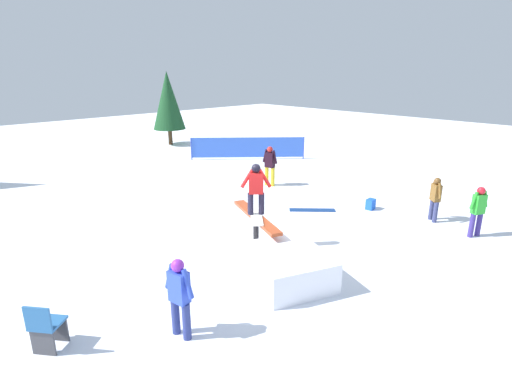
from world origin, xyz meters
TOP-DOWN VIEW (x-y plane):
  - ground_plane at (0.00, 0.00)m, footprint 60.00×60.00m
  - rail_feature at (0.00, 0.00)m, footprint 2.41×1.17m
  - snow_kicker_ramp at (-1.66, 0.66)m, footprint 2.23×2.06m
  - main_rider_on_rail at (0.00, 0.00)m, footprint 1.30×1.19m
  - bystander_blue at (-1.63, 3.33)m, footprint 0.66×0.26m
  - bystander_brown at (-2.31, -5.10)m, footprint 0.50×0.43m
  - bystander_black at (3.68, -4.28)m, footprint 0.66×0.29m
  - bystander_green at (-3.58, -4.76)m, footprint 0.32×0.59m
  - loose_snowboard_navy at (0.75, -3.23)m, footprint 1.24×1.21m
  - folding_chair at (-0.43, 5.07)m, footprint 0.62×0.62m
  - backpack_on_snow at (-0.48, -4.67)m, footprint 0.24×0.32m
  - safety_fence at (7.67, -6.82)m, footprint 3.77×4.21m
  - pine_tree_near at (13.83, -6.26)m, footprint 1.86×1.86m

SIDE VIEW (x-z plane):
  - ground_plane at x=0.00m, z-range 0.00..0.00m
  - loose_snowboard_navy at x=0.75m, z-range 0.00..0.02m
  - backpack_on_snow at x=-0.48m, z-range 0.00..0.34m
  - snow_kicker_ramp at x=-1.66m, z-range 0.00..0.67m
  - folding_chair at x=-0.43m, z-range -0.03..0.85m
  - safety_fence at x=7.67m, z-range 0.05..1.15m
  - bystander_brown at x=-2.31m, z-range 0.08..1.41m
  - rail_feature at x=0.00m, z-range 0.31..1.19m
  - bystander_green at x=-3.58m, z-range 0.09..1.48m
  - bystander_blue at x=-1.63m, z-range 0.09..1.53m
  - bystander_black at x=3.68m, z-range 0.09..1.63m
  - main_rider_on_rail at x=0.00m, z-range 0.87..2.18m
  - pine_tree_near at x=13.83m, z-range 0.45..4.67m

